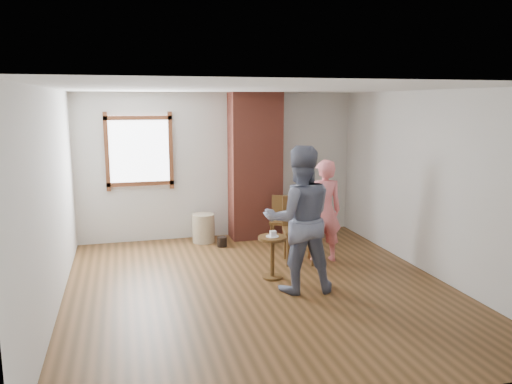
# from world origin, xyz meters

# --- Properties ---
(ground) EXTENTS (5.50, 5.50, 0.00)m
(ground) POSITION_xyz_m (0.00, 0.00, 0.00)
(ground) COLOR brown
(ground) RESTS_ON ground
(room_shell) EXTENTS (5.04, 5.52, 2.62)m
(room_shell) POSITION_xyz_m (-0.06, 0.61, 1.81)
(room_shell) COLOR silver
(room_shell) RESTS_ON ground
(brick_chimney) EXTENTS (0.90, 0.50, 2.60)m
(brick_chimney) POSITION_xyz_m (0.60, 2.50, 1.30)
(brick_chimney) COLOR #9E4838
(brick_chimney) RESTS_ON ground
(stoneware_crock) EXTENTS (0.46, 0.46, 0.50)m
(stoneware_crock) POSITION_xyz_m (-0.37, 2.40, 0.25)
(stoneware_crock) COLOR #CAB992
(stoneware_crock) RESTS_ON ground
(dark_pot) EXTENTS (0.21, 0.21, 0.17)m
(dark_pot) POSITION_xyz_m (-0.11, 2.03, 0.08)
(dark_pot) COLOR black
(dark_pot) RESTS_ON ground
(dining_chair_left) EXTENTS (0.52, 0.52, 0.84)m
(dining_chair_left) POSITION_xyz_m (0.92, 1.89, 0.47)
(dining_chair_left) COLOR brown
(dining_chair_left) RESTS_ON ground
(dining_chair_right) EXTENTS (0.55, 0.55, 1.00)m
(dining_chair_right) POSITION_xyz_m (0.88, 0.97, 0.56)
(dining_chair_right) COLOR brown
(dining_chair_right) RESTS_ON ground
(side_table) EXTENTS (0.40, 0.40, 0.60)m
(side_table) POSITION_xyz_m (0.27, 0.33, 0.40)
(side_table) COLOR brown
(side_table) RESTS_ON ground
(cake_plate) EXTENTS (0.18, 0.18, 0.01)m
(cake_plate) POSITION_xyz_m (0.27, 0.33, 0.60)
(cake_plate) COLOR white
(cake_plate) RESTS_ON side_table
(cake_slice) EXTENTS (0.08, 0.07, 0.06)m
(cake_slice) POSITION_xyz_m (0.28, 0.33, 0.64)
(cake_slice) COLOR silver
(cake_slice) RESTS_ON cake_plate
(man) EXTENTS (1.00, 0.82, 1.90)m
(man) POSITION_xyz_m (0.47, -0.18, 0.95)
(man) COLOR #161A3D
(man) RESTS_ON ground
(person_pink) EXTENTS (0.61, 0.42, 1.58)m
(person_pink) POSITION_xyz_m (1.25, 0.88, 0.79)
(person_pink) COLOR pink
(person_pink) RESTS_ON ground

